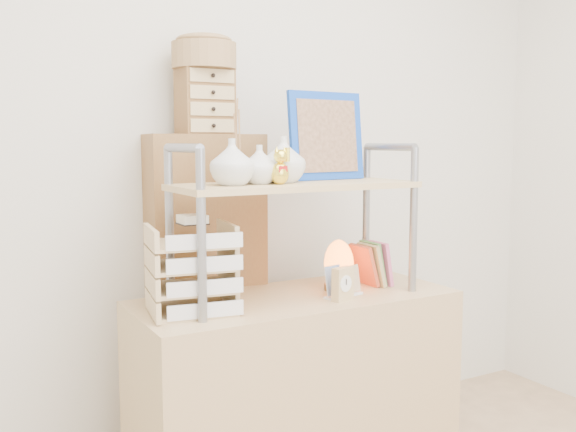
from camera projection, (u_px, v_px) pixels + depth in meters
name	position (u px, v px, depth m)	size (l,w,h in m)	color
desk	(296.00, 393.00, 2.42)	(1.20, 0.50, 0.75)	tan
cabinet	(206.00, 301.00, 2.61)	(0.45, 0.24, 1.35)	brown
hutch	(288.00, 177.00, 2.33)	(0.90, 0.34, 0.76)	gray
letter_tray	(193.00, 274.00, 2.14)	(0.31, 0.29, 0.33)	tan
salt_lamp	(339.00, 264.00, 2.47)	(0.13, 0.12, 0.20)	brown
desk_clock	(343.00, 284.00, 2.31)	(0.09, 0.06, 0.12)	tan
postcard_stand	(343.00, 287.00, 2.38)	(0.17, 0.08, 0.12)	white
drawer_chest	(205.00, 102.00, 2.50)	(0.20, 0.16, 0.25)	brown
woven_basket	(204.00, 56.00, 2.48)	(0.25, 0.25, 0.10)	olive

